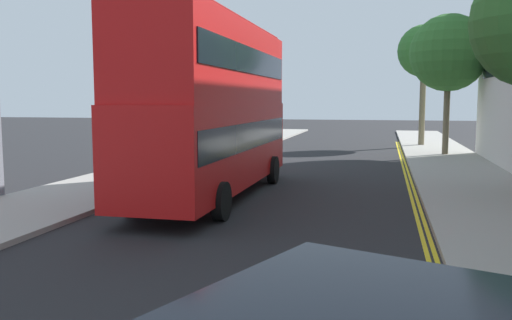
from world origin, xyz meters
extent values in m
cube|color=#9E9991|center=(6.50, 16.00, 0.07)|extent=(4.00, 80.00, 0.14)
cube|color=#9E9991|center=(-6.50, 16.00, 0.07)|extent=(4.00, 80.00, 0.14)
cube|color=yellow|center=(4.40, 14.00, 0.00)|extent=(0.10, 56.00, 0.01)
cube|color=yellow|center=(4.24, 14.00, 0.00)|extent=(0.10, 56.00, 0.01)
cube|color=red|center=(-2.03, 15.84, 1.74)|extent=(2.53, 10.81, 2.60)
cube|color=red|center=(-2.03, 15.84, 4.29)|extent=(2.48, 10.59, 2.50)
cube|color=black|center=(-2.03, 15.84, 2.04)|extent=(2.56, 10.38, 0.84)
cube|color=black|center=(-2.03, 15.84, 4.39)|extent=(2.55, 10.16, 0.80)
cube|color=yellow|center=(-2.01, 21.22, 3.29)|extent=(2.00, 0.07, 0.44)
cube|color=maroon|center=(-2.03, 15.84, 5.59)|extent=(2.28, 9.73, 0.10)
cylinder|color=black|center=(-3.27, 19.19, 0.52)|extent=(0.30, 1.04, 1.04)
cylinder|color=black|center=(-0.77, 19.19, 0.52)|extent=(0.30, 1.04, 1.04)
cylinder|color=black|center=(-3.29, 12.50, 0.52)|extent=(0.30, 1.04, 1.04)
cylinder|color=black|center=(-0.79, 12.49, 0.52)|extent=(0.30, 1.04, 1.04)
cylinder|color=#6B6047|center=(6.70, 31.22, 2.32)|extent=(0.34, 0.34, 4.36)
cylinder|color=#6B6047|center=(7.44, 31.03, 5.04)|extent=(0.50, 1.56, 1.16)
cylinder|color=#6B6047|center=(6.62, 31.96, 5.02)|extent=(1.53, 0.28, 1.12)
cylinder|color=#6B6047|center=(6.19, 31.10, 4.87)|extent=(0.36, 1.09, 0.81)
cylinder|color=#6B6047|center=(6.92, 30.46, 5.06)|extent=(1.60, 0.57, 1.19)
sphere|color=#33702D|center=(6.70, 31.22, 5.78)|extent=(4.26, 4.26, 4.26)
cylinder|color=#6B6047|center=(5.81, 37.84, 2.79)|extent=(0.40, 0.40, 5.30)
cylinder|color=#6B6047|center=(6.52, 37.83, 5.93)|extent=(0.14, 1.46, 1.07)
cylinder|color=#6B6047|center=(5.73, 38.41, 5.84)|extent=(1.22, 0.30, 0.90)
cylinder|color=#6B6047|center=(5.29, 37.81, 5.80)|extent=(0.18, 1.10, 0.82)
cylinder|color=#6B6047|center=(5.93, 37.30, 5.82)|extent=(1.14, 0.36, 0.85)
sphere|color=#33702D|center=(5.81, 37.84, 6.49)|extent=(3.52, 3.52, 3.52)
camera|label=1|loc=(3.32, -0.92, 3.14)|focal=38.09mm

